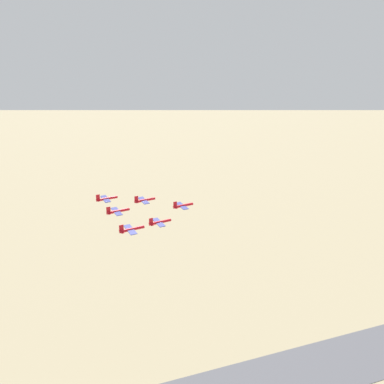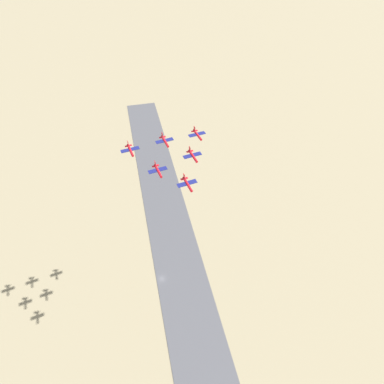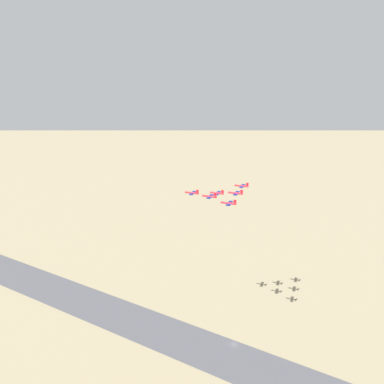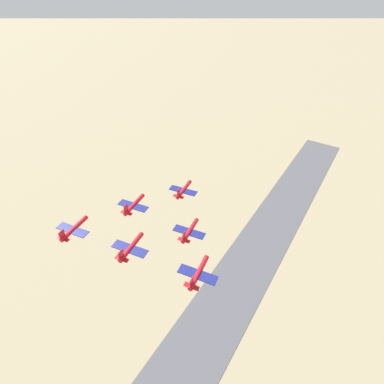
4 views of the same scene
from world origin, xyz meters
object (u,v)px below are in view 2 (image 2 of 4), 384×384
object	(u,v)px
jet_1	(193,155)
jet_4	(165,141)
jet_2	(158,170)
jet_5	(130,150)
jet_0	(187,184)
jet_3	(197,134)

from	to	relation	value
jet_1	jet_4	xyz separation A→B (m)	(-8.50, 11.08, 0.89)
jet_2	jet_5	world-z (taller)	jet_5
jet_1	jet_4	size ratio (longest dim) A/B	1.00
jet_0	jet_4	xyz separation A→B (m)	(-2.94, 23.90, 2.69)
jet_3	jet_4	size ratio (longest dim) A/B	1.00
jet_3	jet_5	size ratio (longest dim) A/B	1.00
jet_0	jet_3	distance (m)	28.01
jet_2	jet_1	bearing A→B (deg)	180.00
jet_1	jet_5	bearing A→B (deg)	-29.54
jet_0	jet_2	world-z (taller)	jet_0
jet_4	jet_3	bearing A→B (deg)	180.00
jet_0	jet_4	size ratio (longest dim) A/B	1.00
jet_0	jet_1	bearing A→B (deg)	-120.47
jet_1	jet_4	distance (m)	13.99
jet_3	jet_4	bearing A→B (deg)	-0.00
jet_3	jet_4	distance (m)	14.17
jet_1	jet_3	bearing A→B (deg)	-120.47
jet_3	jet_5	bearing A→B (deg)	-0.00
jet_1	jet_2	bearing A→B (deg)	-0.00
jet_0	jet_3	xyz separation A→B (m)	(11.12, 25.62, 2.09)
jet_4	jet_2	bearing A→B (deg)	59.53
jet_0	jet_1	world-z (taller)	jet_1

